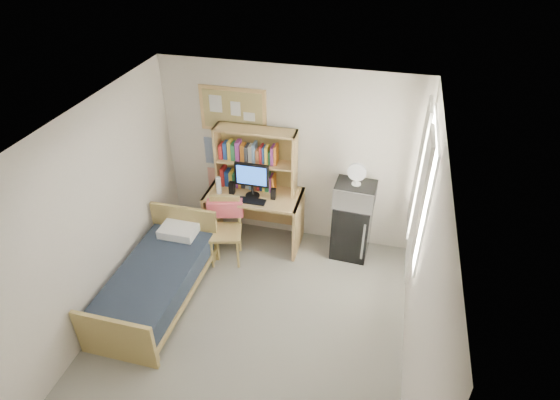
% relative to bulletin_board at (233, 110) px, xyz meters
% --- Properties ---
extents(floor, '(3.60, 4.20, 0.02)m').
position_rel_bulletin_board_xyz_m(floor, '(0.78, -2.08, -1.93)').
color(floor, gray).
rests_on(floor, ground).
extents(ceiling, '(3.60, 4.20, 0.02)m').
position_rel_bulletin_board_xyz_m(ceiling, '(0.78, -2.08, 0.68)').
color(ceiling, silver).
rests_on(ceiling, wall_back).
extents(wall_back, '(3.60, 0.04, 2.60)m').
position_rel_bulletin_board_xyz_m(wall_back, '(0.78, 0.02, -0.62)').
color(wall_back, silver).
rests_on(wall_back, floor).
extents(wall_left, '(0.04, 4.20, 2.60)m').
position_rel_bulletin_board_xyz_m(wall_left, '(-1.02, -2.08, -0.62)').
color(wall_left, silver).
rests_on(wall_left, floor).
extents(wall_right, '(0.04, 4.20, 2.60)m').
position_rel_bulletin_board_xyz_m(wall_right, '(2.58, -2.08, -0.62)').
color(wall_right, silver).
rests_on(wall_right, floor).
extents(window_unit, '(0.10, 1.40, 1.70)m').
position_rel_bulletin_board_xyz_m(window_unit, '(2.53, -0.88, -0.32)').
color(window_unit, white).
rests_on(window_unit, wall_right).
extents(curtain_left, '(0.04, 0.55, 1.70)m').
position_rel_bulletin_board_xyz_m(curtain_left, '(2.50, -1.28, -0.32)').
color(curtain_left, white).
rests_on(curtain_left, wall_right).
extents(curtain_right, '(0.04, 0.55, 1.70)m').
position_rel_bulletin_board_xyz_m(curtain_right, '(2.50, -0.48, -0.32)').
color(curtain_right, white).
rests_on(curtain_right, wall_right).
extents(bulletin_board, '(0.94, 0.03, 0.64)m').
position_rel_bulletin_board_xyz_m(bulletin_board, '(0.00, 0.00, 0.00)').
color(bulletin_board, tan).
rests_on(bulletin_board, wall_back).
extents(poster_wave, '(0.30, 0.01, 0.42)m').
position_rel_bulletin_board_xyz_m(poster_wave, '(-0.32, 0.01, -0.67)').
color(poster_wave, navy).
rests_on(poster_wave, wall_back).
extents(poster_japan, '(0.28, 0.01, 0.36)m').
position_rel_bulletin_board_xyz_m(poster_japan, '(-0.32, 0.01, -1.14)').
color(poster_japan, '#D24125').
rests_on(poster_japan, wall_back).
extents(desk, '(1.35, 0.68, 0.84)m').
position_rel_bulletin_board_xyz_m(desk, '(0.36, -0.34, -1.50)').
color(desk, tan).
rests_on(desk, floor).
extents(desk_chair, '(0.58, 0.58, 0.96)m').
position_rel_bulletin_board_xyz_m(desk_chair, '(0.09, -0.84, -1.44)').
color(desk_chair, tan).
rests_on(desk_chair, floor).
extents(mini_fridge, '(0.53, 0.53, 0.86)m').
position_rel_bulletin_board_xyz_m(mini_fridge, '(1.76, -0.26, -1.49)').
color(mini_fridge, black).
rests_on(mini_fridge, floor).
extents(bed, '(0.94, 1.84, 0.50)m').
position_rel_bulletin_board_xyz_m(bed, '(-0.50, -1.82, -1.67)').
color(bed, '#1A2330').
rests_on(bed, floor).
extents(hutch, '(1.13, 0.29, 0.92)m').
position_rel_bulletin_board_xyz_m(hutch, '(0.36, -0.19, -0.62)').
color(hutch, tan).
rests_on(hutch, desk).
extents(monitor, '(0.48, 0.04, 0.51)m').
position_rel_bulletin_board_xyz_m(monitor, '(0.36, -0.40, -0.83)').
color(monitor, black).
rests_on(monitor, desk).
extents(keyboard, '(0.44, 0.14, 0.02)m').
position_rel_bulletin_board_xyz_m(keyboard, '(0.36, -0.54, -1.07)').
color(keyboard, black).
rests_on(keyboard, desk).
extents(speaker_left, '(0.07, 0.07, 0.18)m').
position_rel_bulletin_board_xyz_m(speaker_left, '(0.06, -0.40, -0.99)').
color(speaker_left, black).
rests_on(speaker_left, desk).
extents(speaker_right, '(0.07, 0.07, 0.16)m').
position_rel_bulletin_board_xyz_m(speaker_right, '(0.66, -0.40, -1.00)').
color(speaker_right, black).
rests_on(speaker_right, desk).
extents(water_bottle, '(0.07, 0.07, 0.25)m').
position_rel_bulletin_board_xyz_m(water_bottle, '(-0.12, -0.44, -0.96)').
color(water_bottle, white).
rests_on(water_bottle, desk).
extents(hoodie, '(0.52, 0.27, 0.24)m').
position_rel_bulletin_board_xyz_m(hoodie, '(0.04, -0.64, -1.18)').
color(hoodie, '#F65D69').
rests_on(hoodie, desk_chair).
extents(microwave, '(0.56, 0.44, 0.31)m').
position_rel_bulletin_board_xyz_m(microwave, '(1.76, -0.28, -0.91)').
color(microwave, silver).
rests_on(microwave, mini_fridge).
extents(desk_fan, '(0.26, 0.26, 0.31)m').
position_rel_bulletin_board_xyz_m(desk_fan, '(1.76, -0.28, -0.60)').
color(desk_fan, white).
rests_on(desk_fan, microwave).
extents(pillow, '(0.49, 0.35, 0.12)m').
position_rel_bulletin_board_xyz_m(pillow, '(-0.49, -1.07, -1.36)').
color(pillow, white).
rests_on(pillow, bed).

